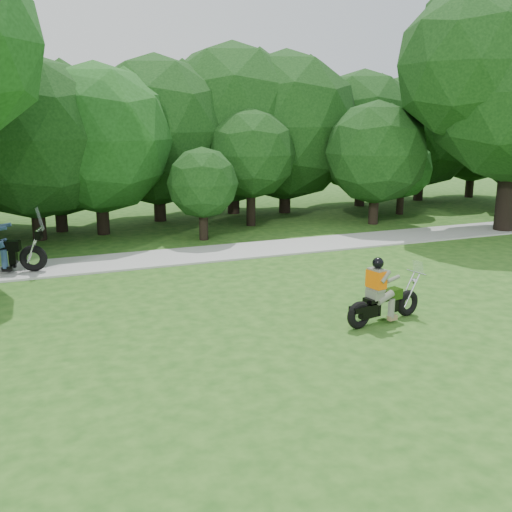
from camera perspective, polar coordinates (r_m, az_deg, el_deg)
ground at (r=12.68m, az=13.53°, el=-7.00°), size 100.00×100.00×0.00m
walkway at (r=19.45m, az=-0.10°, el=0.64°), size 60.00×2.20×0.06m
tree_line at (r=25.36m, az=-4.93°, el=11.88°), size 40.39×11.07×7.82m
big_tree_east at (r=24.79m, az=24.13°, el=16.25°), size 9.07×6.89×10.46m
chopper_motorcycle at (r=12.74m, az=12.40°, el=-4.20°), size 2.09×0.76×1.50m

